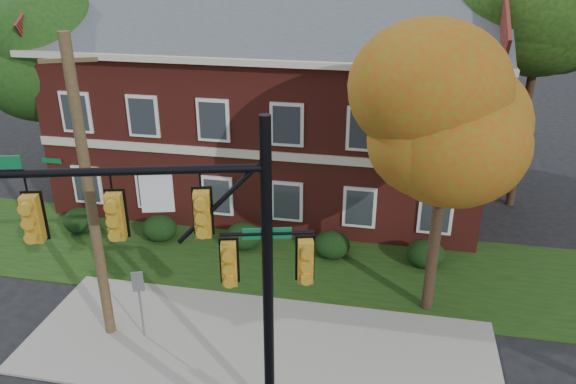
% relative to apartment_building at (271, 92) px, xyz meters
% --- Properties ---
extents(ground, '(120.00, 120.00, 0.00)m').
position_rel_apartment_building_xyz_m(ground, '(2.00, -11.95, -4.99)').
color(ground, black).
rests_on(ground, ground).
extents(sidewalk, '(14.00, 5.00, 0.08)m').
position_rel_apartment_building_xyz_m(sidewalk, '(2.00, -10.95, -4.95)').
color(sidewalk, gray).
rests_on(sidewalk, ground).
extents(grass_strip, '(30.00, 6.00, 0.04)m').
position_rel_apartment_building_xyz_m(grass_strip, '(2.00, -5.95, -4.97)').
color(grass_strip, '#193811').
rests_on(grass_strip, ground).
extents(apartment_building, '(18.80, 8.80, 9.74)m').
position_rel_apartment_building_xyz_m(apartment_building, '(0.00, 0.00, 0.00)').
color(apartment_building, maroon).
rests_on(apartment_building, ground).
extents(hedge_far_left, '(1.40, 1.26, 1.05)m').
position_rel_apartment_building_xyz_m(hedge_far_left, '(-7.00, -5.25, -4.46)').
color(hedge_far_left, black).
rests_on(hedge_far_left, ground).
extents(hedge_left, '(1.40, 1.26, 1.05)m').
position_rel_apartment_building_xyz_m(hedge_left, '(-3.50, -5.25, -4.46)').
color(hedge_left, black).
rests_on(hedge_left, ground).
extents(hedge_center, '(1.40, 1.26, 1.05)m').
position_rel_apartment_building_xyz_m(hedge_center, '(0.00, -5.25, -4.46)').
color(hedge_center, black).
rests_on(hedge_center, ground).
extents(hedge_right, '(1.40, 1.26, 1.05)m').
position_rel_apartment_building_xyz_m(hedge_right, '(3.50, -5.25, -4.46)').
color(hedge_right, black).
rests_on(hedge_right, ground).
extents(hedge_far_right, '(1.40, 1.26, 1.05)m').
position_rel_apartment_building_xyz_m(hedge_far_right, '(7.00, -5.25, -4.46)').
color(hedge_far_right, black).
rests_on(hedge_far_right, ground).
extents(tree_near_right, '(4.50, 4.25, 8.58)m').
position_rel_apartment_building_xyz_m(tree_near_right, '(7.22, -8.09, 1.68)').
color(tree_near_right, black).
rests_on(tree_near_right, ground).
extents(tree_left_rear, '(5.40, 5.10, 8.88)m').
position_rel_apartment_building_xyz_m(tree_left_rear, '(-9.73, -1.12, 1.69)').
color(tree_left_rear, black).
rests_on(tree_left_rear, ground).
extents(tree_right_rear, '(6.30, 5.95, 10.62)m').
position_rel_apartment_building_xyz_m(tree_right_rear, '(11.31, 0.86, 3.13)').
color(tree_right_rear, black).
rests_on(tree_right_rear, ground).
extents(traffic_signal, '(6.96, 2.00, 7.97)m').
position_rel_apartment_building_xyz_m(traffic_signal, '(1.55, -13.82, -0.04)').
color(traffic_signal, gray).
rests_on(traffic_signal, ground).
extents(utility_pole, '(1.35, 0.64, 9.11)m').
position_rel_apartment_building_xyz_m(utility_pole, '(-2.66, -11.15, -0.37)').
color(utility_pole, '#473821').
rests_on(utility_pole, ground).
extents(sign_post, '(0.33, 0.16, 2.35)m').
position_rel_apartment_building_xyz_m(sign_post, '(-1.53, -11.17, -3.39)').
color(sign_post, slate).
rests_on(sign_post, ground).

